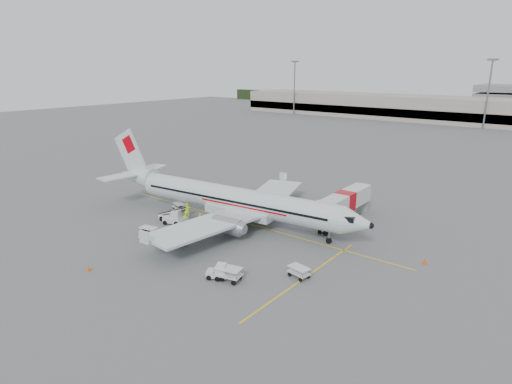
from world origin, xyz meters
TOP-DOWN VIEW (x-y plane):
  - ground at (0.00, 0.00)m, footprint 360.00×360.00m
  - stripe_lead at (0.00, 0.00)m, footprint 44.00×0.20m
  - stripe_cross at (14.00, -8.00)m, footprint 0.20×20.00m
  - terminal_west at (-40.00, 130.00)m, footprint 110.00×22.00m
  - treeline at (0.00, 175.00)m, footprint 300.00×3.00m
  - mast_west at (-70.00, 118.00)m, footprint 3.20×1.20m
  - mast_center at (5.00, 118.00)m, footprint 3.20×1.20m
  - aircraft at (-1.34, -0.64)m, footprint 41.77×34.29m
  - jet_bridge at (9.77, 8.28)m, footprint 3.08×15.46m
  - belt_loader at (-8.09, -5.41)m, footprint 5.28×2.55m
  - tug_fore at (7.35, -13.50)m, footprint 2.25×1.89m
  - tug_mid at (-1.89, -10.22)m, footprint 2.22×1.43m
  - tug_aft at (-7.51, -6.06)m, footprint 2.59×2.11m
  - cart_loaded_a at (-10.68, -2.00)m, footprint 2.47×1.94m
  - cart_loaded_b at (-6.51, -10.70)m, footprint 2.37×1.68m
  - cart_empty_a at (8.52, -13.14)m, footprint 2.81×2.04m
  - cart_empty_b at (13.50, -8.47)m, footprint 2.31×1.63m
  - cone_nose at (22.19, 2.10)m, footprint 0.43×0.43m
  - cone_port at (6.22, 14.91)m, footprint 0.40×0.40m
  - cone_stbd at (-3.80, -20.31)m, footprint 0.37×0.37m
  - crew_a at (-4.09, -4.39)m, footprint 0.70×0.56m
  - crew_b at (-4.19, -1.50)m, footprint 1.00×0.99m
  - crew_c at (-6.43, -4.63)m, footprint 1.09×1.22m
  - crew_d at (-8.16, -2.77)m, footprint 1.18×0.93m

SIDE VIEW (x-z plane):
  - ground at x=0.00m, z-range 0.00..0.00m
  - stripe_lead at x=0.00m, z-range 0.00..0.01m
  - stripe_cross at x=14.00m, z-range 0.00..0.01m
  - cone_stbd at x=-3.80m, z-range 0.00..0.60m
  - cone_port at x=6.22m, z-range 0.00..0.65m
  - cone_nose at x=22.19m, z-range 0.00..0.69m
  - cart_empty_b at x=13.50m, z-range 0.00..1.10m
  - cart_loaded_b at x=-6.51m, z-range 0.00..1.13m
  - cart_loaded_a at x=-10.68m, z-range 0.00..1.13m
  - cart_empty_a at x=8.52m, z-range 0.00..1.32m
  - tug_fore at x=7.35m, z-range 0.00..1.51m
  - tug_mid at x=-1.89m, z-range 0.00..1.62m
  - crew_b at x=-4.19m, z-range 0.00..1.63m
  - crew_c at x=-6.43m, z-range 0.00..1.64m
  - crew_a at x=-4.09m, z-range 0.00..1.66m
  - tug_aft at x=-7.51m, z-range 0.00..1.74m
  - crew_d at x=-8.16m, z-range 0.00..1.87m
  - belt_loader at x=-8.09m, z-range 0.00..2.75m
  - jet_bridge at x=9.77m, z-range 0.00..4.05m
  - treeline at x=0.00m, z-range 0.00..6.00m
  - terminal_west at x=-40.00m, z-range 0.00..9.00m
  - aircraft at x=-1.34m, z-range 0.00..10.70m
  - mast_west at x=-70.00m, z-range 0.00..22.00m
  - mast_center at x=5.00m, z-range 0.00..22.00m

